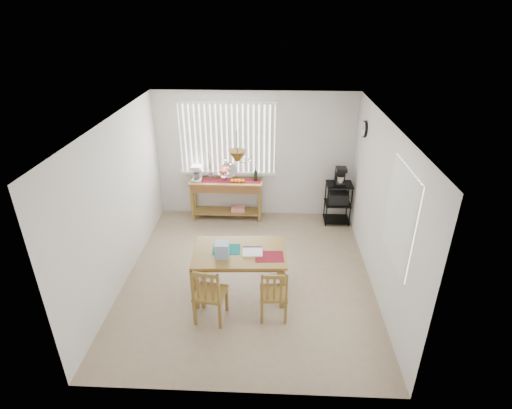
{
  "coord_description": "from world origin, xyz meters",
  "views": [
    {
      "loc": [
        0.37,
        -5.41,
        4.05
      ],
      "look_at": [
        0.1,
        0.55,
        1.05
      ],
      "focal_mm": 28.0,
      "sensor_mm": 36.0,
      "label": 1
    }
  ],
  "objects_px": {
    "sideboard": "(227,190)",
    "chair_right": "(274,294)",
    "dining_table": "(240,256)",
    "chair_left": "(209,294)",
    "cart_items": "(340,176)",
    "wire_cart": "(338,199)"
  },
  "relations": [
    {
      "from": "dining_table",
      "to": "wire_cart",
      "type": "bearing_deg",
      "value": 52.01
    },
    {
      "from": "chair_left",
      "to": "wire_cart",
      "type": "bearing_deg",
      "value": 53.77
    },
    {
      "from": "cart_items",
      "to": "dining_table",
      "type": "relative_size",
      "value": 0.25
    },
    {
      "from": "dining_table",
      "to": "chair_left",
      "type": "relative_size",
      "value": 1.56
    },
    {
      "from": "dining_table",
      "to": "chair_left",
      "type": "height_order",
      "value": "chair_left"
    },
    {
      "from": "dining_table",
      "to": "chair_left",
      "type": "bearing_deg",
      "value": -119.38
    },
    {
      "from": "wire_cart",
      "to": "cart_items",
      "type": "xyz_separation_m",
      "value": [
        0.0,
        0.01,
        0.51
      ]
    },
    {
      "from": "dining_table",
      "to": "chair_right",
      "type": "xyz_separation_m",
      "value": [
        0.52,
        -0.57,
        -0.24
      ]
    },
    {
      "from": "sideboard",
      "to": "chair_left",
      "type": "bearing_deg",
      "value": -88.29
    },
    {
      "from": "sideboard",
      "to": "wire_cart",
      "type": "distance_m",
      "value": 2.27
    },
    {
      "from": "sideboard",
      "to": "chair_right",
      "type": "distance_m",
      "value": 3.16
    },
    {
      "from": "wire_cart",
      "to": "chair_left",
      "type": "height_order",
      "value": "chair_left"
    },
    {
      "from": "dining_table",
      "to": "chair_right",
      "type": "height_order",
      "value": "chair_right"
    },
    {
      "from": "dining_table",
      "to": "chair_left",
      "type": "xyz_separation_m",
      "value": [
        -0.37,
        -0.66,
        -0.21
      ]
    },
    {
      "from": "wire_cart",
      "to": "cart_items",
      "type": "distance_m",
      "value": 0.51
    },
    {
      "from": "wire_cart",
      "to": "cart_items",
      "type": "relative_size",
      "value": 2.43
    },
    {
      "from": "chair_left",
      "to": "sideboard",
      "type": "bearing_deg",
      "value": 91.71
    },
    {
      "from": "sideboard",
      "to": "cart_items",
      "type": "height_order",
      "value": "cart_items"
    },
    {
      "from": "wire_cart",
      "to": "chair_right",
      "type": "xyz_separation_m",
      "value": [
        -1.28,
        -2.88,
        -0.11
      ]
    },
    {
      "from": "wire_cart",
      "to": "sideboard",
      "type": "bearing_deg",
      "value": 177.2
    },
    {
      "from": "sideboard",
      "to": "dining_table",
      "type": "bearing_deg",
      "value": -79.21
    },
    {
      "from": "sideboard",
      "to": "cart_items",
      "type": "distance_m",
      "value": 2.31
    }
  ]
}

